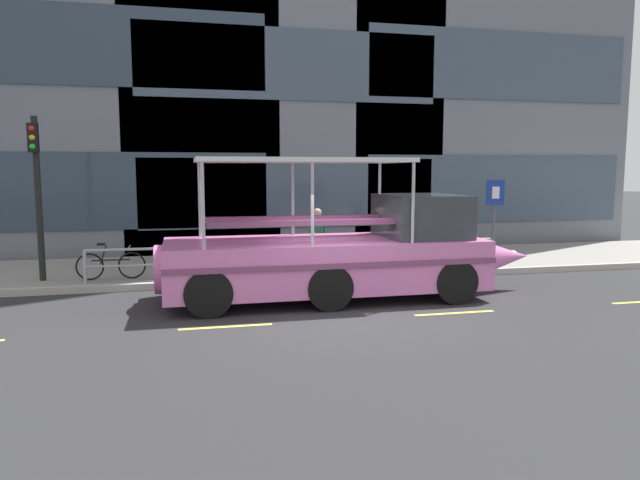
# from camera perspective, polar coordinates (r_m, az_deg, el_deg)

# --- Properties ---
(ground_plane) EXTENTS (120.00, 120.00, 0.00)m
(ground_plane) POSITION_cam_1_polar(r_m,az_deg,el_deg) (12.78, 1.42, -6.80)
(ground_plane) COLOR #2B2B2D
(sidewalk) EXTENTS (32.00, 4.80, 0.18)m
(sidewalk) POSITION_cam_1_polar(r_m,az_deg,el_deg) (18.13, -3.05, -2.46)
(sidewalk) COLOR gray
(sidewalk) RESTS_ON ground_plane
(curb_edge) EXTENTS (32.00, 0.18, 0.18)m
(curb_edge) POSITION_cam_1_polar(r_m,az_deg,el_deg) (15.72, -1.44, -3.89)
(curb_edge) COLOR #B2ADA3
(curb_edge) RESTS_ON ground_plane
(lane_centreline) EXTENTS (25.80, 0.12, 0.01)m
(lane_centreline) POSITION_cam_1_polar(r_m,az_deg,el_deg) (11.96, 2.49, -7.75)
(lane_centreline) COLOR #DBD64C
(lane_centreline) RESTS_ON ground_plane
(office_tower_right) EXTENTS (11.37, 10.46, 18.44)m
(office_tower_right) POSITION_cam_1_polar(r_m,az_deg,el_deg) (28.86, 11.93, 19.09)
(office_tower_right) COLOR slate
(office_tower_right) RESTS_ON ground_plane
(curb_guardrail) EXTENTS (11.29, 0.09, 0.86)m
(curb_guardrail) POSITION_cam_1_polar(r_m,az_deg,el_deg) (15.95, -1.65, -1.30)
(curb_guardrail) COLOR #9EA0A8
(curb_guardrail) RESTS_ON sidewalk
(traffic_light_pole) EXTENTS (0.24, 0.46, 4.18)m
(traffic_light_pole) POSITION_cam_1_polar(r_m,az_deg,el_deg) (16.46, -25.85, 5.09)
(traffic_light_pole) COLOR black
(traffic_light_pole) RESTS_ON sidewalk
(parking_sign) EXTENTS (0.60, 0.12, 2.54)m
(parking_sign) POSITION_cam_1_polar(r_m,az_deg,el_deg) (18.51, 16.63, 3.11)
(parking_sign) COLOR #4C4F54
(parking_sign) RESTS_ON sidewalk
(leaned_bicycle) EXTENTS (1.74, 0.46, 0.96)m
(leaned_bicycle) POSITION_cam_1_polar(r_m,az_deg,el_deg) (16.16, -19.70, -2.32)
(leaned_bicycle) COLOR black
(leaned_bicycle) RESTS_ON sidewalk
(duck_tour_boat) EXTENTS (9.15, 2.65, 3.28)m
(duck_tour_boat) POSITION_cam_1_polar(r_m,az_deg,el_deg) (13.79, 2.55, -1.30)
(duck_tour_boat) COLOR pink
(duck_tour_boat) RESTS_ON ground_plane
(pedestrian_near_bow) EXTENTS (0.45, 0.21, 1.54)m
(pedestrian_near_bow) POSITION_cam_1_polar(r_m,az_deg,el_deg) (18.47, 10.17, 0.80)
(pedestrian_near_bow) COLOR #1E2338
(pedestrian_near_bow) RESTS_ON sidewalk
(pedestrian_mid_left) EXTENTS (0.50, 0.25, 1.75)m
(pedestrian_mid_left) POSITION_cam_1_polar(r_m,az_deg,el_deg) (16.73, -0.25, 0.73)
(pedestrian_mid_left) COLOR #1E2338
(pedestrian_mid_left) RESTS_ON sidewalk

